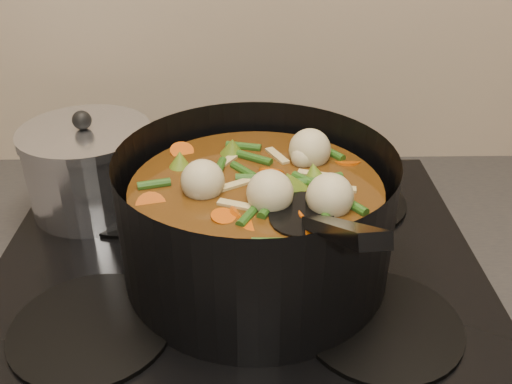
{
  "coord_description": "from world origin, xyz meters",
  "views": [
    {
      "loc": [
        0.01,
        1.33,
        1.38
      ],
      "look_at": [
        0.02,
        1.9,
        1.04
      ],
      "focal_mm": 40.0,
      "sensor_mm": 36.0,
      "label": 1
    }
  ],
  "objects": [
    {
      "name": "saucepan",
      "position": [
        -0.21,
        2.06,
        0.99
      ],
      "size": [
        0.18,
        0.18,
        0.15
      ],
      "rotation": [
        0.0,
        0.0,
        0.18
      ],
      "color": "silver",
      "rests_on": "stovetop"
    },
    {
      "name": "stockpot",
      "position": [
        0.02,
        1.9,
        1.0
      ],
      "size": [
        0.35,
        0.45,
        0.24
      ],
      "rotation": [
        0.0,
        0.0,
        -0.1
      ],
      "color": "black",
      "rests_on": "stovetop"
    },
    {
      "name": "stovetop",
      "position": [
        0.0,
        1.93,
        0.92
      ],
      "size": [
        0.62,
        0.54,
        0.03
      ],
      "color": "black",
      "rests_on": "counter"
    }
  ]
}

